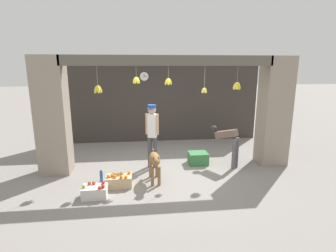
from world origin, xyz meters
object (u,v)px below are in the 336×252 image
dog (155,161)px  water_bottle (101,176)px  wall_clock (144,76)px  fruit_crate_apples (95,191)px  shopkeeper (152,131)px  fruit_crate_oranges (119,181)px  worker_stooping (228,141)px  produce_box_green (198,158)px

dog → water_bottle: dog is taller
dog → wall_clock: bearing=179.7°
dog → fruit_crate_apples: bearing=-67.2°
shopkeeper → wall_clock: 2.74m
fruit_crate_oranges → fruit_crate_apples: bearing=-135.9°
fruit_crate_apples → dog: bearing=25.1°
water_bottle → shopkeeper: bearing=32.6°
fruit_crate_apples → wall_clock: wall_clock is taller
worker_stooping → produce_box_green: size_ratio=2.06×
fruit_crate_oranges → water_bottle: fruit_crate_oranges is taller
fruit_crate_apples → shopkeeper: bearing=50.3°
shopkeeper → water_bottle: (-1.21, -0.77, -0.84)m
fruit_crate_apples → fruit_crate_oranges: bearing=44.1°
shopkeeper → water_bottle: size_ratio=6.04×
dog → fruit_crate_oranges: 0.89m
worker_stooping → fruit_crate_oranges: size_ratio=1.85×
worker_stooping → produce_box_green: (-0.72, 0.25, -0.53)m
water_bottle → dog: bearing=-6.7°
wall_clock → dog: bearing=-88.0°
dog → shopkeeper: shopkeeper is taller
fruit_crate_oranges → produce_box_green: size_ratio=1.11×
shopkeeper → water_bottle: shopkeeper is taller
produce_box_green → fruit_crate_oranges: bearing=-150.5°
dog → fruit_crate_apples: 1.43m
shopkeeper → worker_stooping: shopkeeper is taller
dog → wall_clock: wall_clock is taller
dog → fruit_crate_apples: size_ratio=1.83×
shopkeeper → fruit_crate_apples: (-1.25, -1.50, -0.84)m
shopkeeper → fruit_crate_oranges: (-0.80, -1.06, -0.84)m
produce_box_green → water_bottle: bearing=-160.7°
dog → water_bottle: 1.28m
fruit_crate_apples → water_bottle: fruit_crate_apples is taller
water_bottle → fruit_crate_oranges: bearing=-34.9°
dog → worker_stooping: (1.95, 0.75, 0.19)m
produce_box_green → shopkeeper: bearing=-176.2°
shopkeeper → fruit_crate_apples: size_ratio=3.37×
fruit_crate_oranges → wall_clock: (0.68, 3.48, 2.11)m
dog → worker_stooping: 2.10m
worker_stooping → fruit_crate_apples: 3.51m
fruit_crate_apples → water_bottle: size_ratio=1.79×
produce_box_green → wall_clock: wall_clock is taller
worker_stooping → water_bottle: (-3.16, -0.61, -0.56)m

